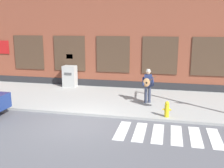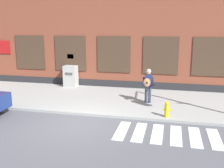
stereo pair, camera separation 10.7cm
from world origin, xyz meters
The scene contains 7 objects.
ground_plane centered at (0.00, 0.00, 0.00)m, with size 160.00×160.00×0.00m, color #56565B.
sidewalk centered at (0.00, 3.72, 0.06)m, with size 28.00×5.44×0.11m.
building_backdrop centered at (0.00, 8.43, 3.04)m, with size 28.00×4.06×6.10m.
crosswalk centered at (4.23, -0.30, 0.01)m, with size 5.20×1.90×0.01m.
busker centered at (2.48, 3.33, 1.10)m, with size 0.74×0.57×1.74m.
utility_box centered at (-2.78, 5.99, 0.79)m, with size 0.83×0.67×1.36m.
fire_hydrant centered at (3.49, 1.35, 0.46)m, with size 0.38×0.20×0.70m.
Camera 2 is at (3.62, -9.69, 3.98)m, focal length 42.00 mm.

